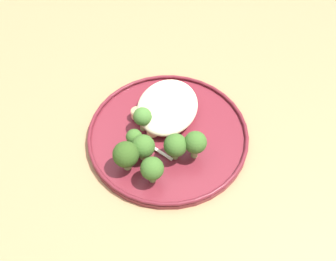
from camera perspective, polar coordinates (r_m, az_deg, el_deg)
The scene contains 17 objects.
wooden_dining_table at distance 0.78m, azimuth -3.48°, elevation -4.17°, with size 1.40×1.00×0.74m.
dinner_plate at distance 0.70m, azimuth 0.00°, elevation -0.57°, with size 0.29×0.29×0.02m.
noodle_bed at distance 0.71m, azimuth -0.08°, elevation 3.55°, with size 0.14×0.11×0.04m.
seared_scallop_on_noodles at distance 0.73m, azimuth -0.57°, elevation 4.74°, with size 0.03×0.03×0.02m.
seared_scallop_tiny_bay at distance 0.72m, azimuth 0.12°, elevation 3.35°, with size 0.03×0.03×0.02m.
seared_scallop_left_edge at distance 0.71m, azimuth -4.61°, elevation 2.53°, with size 0.02×0.02×0.02m.
seared_scallop_half_hidden at distance 0.69m, azimuth -2.22°, elevation 0.18°, with size 0.02×0.02×0.02m.
seared_scallop_center_golden at distance 0.70m, azimuth -0.95°, elevation 1.10°, with size 0.03×0.03×0.02m.
broccoli_floret_small_sprig at distance 0.63m, azimuth -6.00°, elevation -3.66°, with size 0.04×0.04×0.06m.
broccoli_floret_rear_charred at distance 0.62m, azimuth -2.36°, elevation -5.69°, with size 0.04×0.04×0.05m.
broccoli_floret_right_tilted at distance 0.64m, azimuth 1.11°, elevation -2.24°, with size 0.04×0.04×0.06m.
broccoli_floret_left_leaning at distance 0.66m, azimuth -5.19°, elevation -1.04°, with size 0.03×0.03×0.05m.
broccoli_floret_split_head at distance 0.64m, azimuth -3.70°, elevation -2.42°, with size 0.04×0.04×0.05m.
broccoli_floret_beside_noodles at distance 0.68m, azimuth -3.55°, elevation 1.93°, with size 0.03×0.03×0.05m.
broccoli_floret_center_pile at distance 0.64m, azimuth 4.07°, elevation -1.84°, with size 0.04×0.04×0.06m.
onion_sliver_pale_crescent at distance 0.67m, azimuth -0.91°, elevation -3.37°, with size 0.04×0.01×0.00m, color silver.
onion_sliver_long_sliver at distance 0.70m, azimuth 0.88°, elevation 0.01°, with size 0.05×0.01×0.00m, color silver.
Camera 1 is at (0.39, 0.16, 1.31)m, focal length 41.26 mm.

